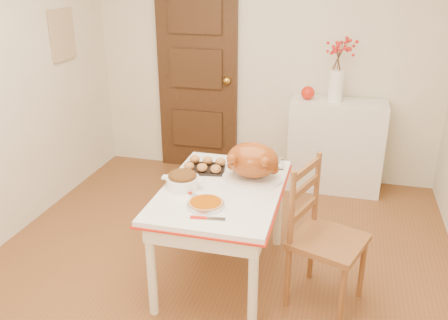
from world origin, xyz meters
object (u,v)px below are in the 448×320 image
(chair_oak, at_px, (329,238))
(pumpkin_pie, at_px, (206,203))
(kitchen_table, at_px, (222,233))
(turkey_platter, at_px, (253,162))
(sideboard, at_px, (335,146))

(chair_oak, height_order, pumpkin_pie, chair_oak)
(pumpkin_pie, bearing_deg, kitchen_table, 84.36)
(turkey_platter, relative_size, pumpkin_pie, 1.85)
(chair_oak, bearing_deg, sideboard, 20.39)
(sideboard, distance_m, chair_oak, 1.80)
(sideboard, relative_size, chair_oak, 0.93)
(turkey_platter, xyz_separation_m, pumpkin_pie, (-0.20, -0.46, -0.11))
(sideboard, distance_m, pumpkin_pie, 2.13)
(turkey_platter, bearing_deg, chair_oak, -10.03)
(kitchen_table, height_order, chair_oak, chair_oak)
(chair_oak, height_order, turkey_platter, turkey_platter)
(chair_oak, bearing_deg, pumpkin_pie, 123.22)
(kitchen_table, bearing_deg, chair_oak, -8.25)
(kitchen_table, relative_size, chair_oak, 1.21)
(sideboard, xyz_separation_m, pumpkin_pie, (-0.73, -1.98, 0.28))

